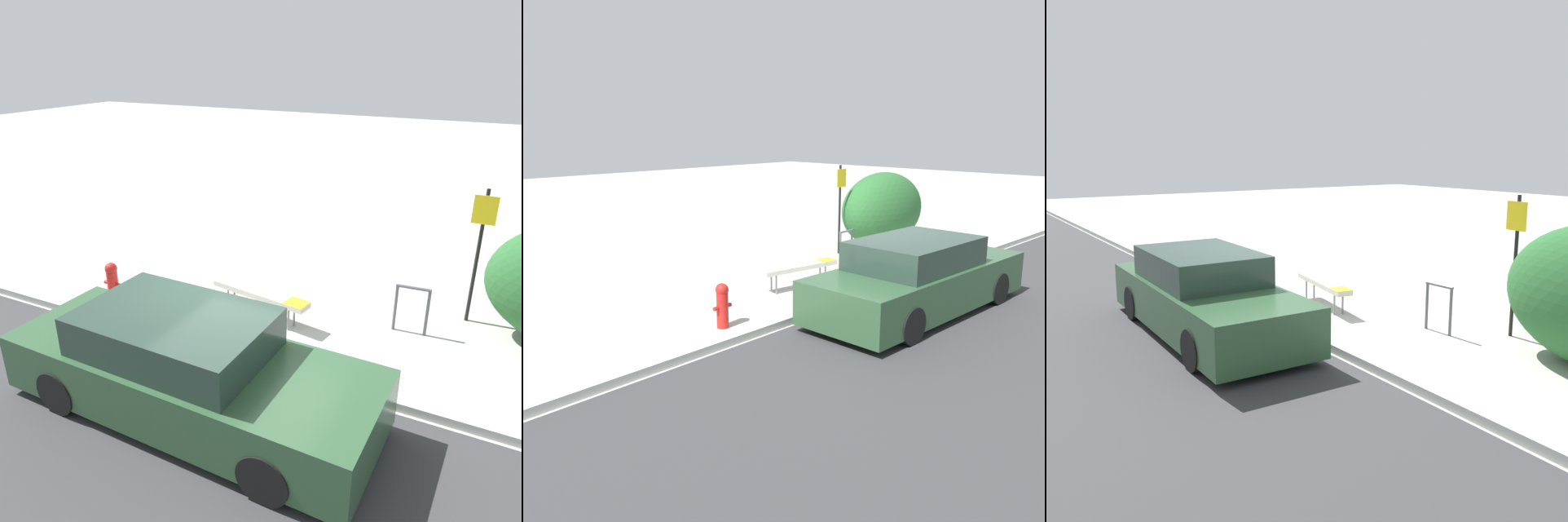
{
  "view_description": "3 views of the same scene",
  "coord_description": "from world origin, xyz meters",
  "views": [
    {
      "loc": [
        3.12,
        -5.57,
        4.29
      ],
      "look_at": [
        -0.62,
        1.8,
        0.84
      ],
      "focal_mm": 35.0,
      "sensor_mm": 36.0,
      "label": 1
    },
    {
      "loc": [
        -8.99,
        -6.45,
        3.31
      ],
      "look_at": [
        -0.74,
        1.44,
        0.62
      ],
      "focal_mm": 40.0,
      "sensor_mm": 36.0,
      "label": 2
    },
    {
      "loc": [
        8.57,
        -4.96,
        3.0
      ],
      "look_at": [
        -0.87,
        1.26,
        0.82
      ],
      "focal_mm": 40.0,
      "sensor_mm": 36.0,
      "label": 3
    }
  ],
  "objects": [
    {
      "name": "bench",
      "position": [
        -0.39,
        1.34,
        0.44
      ],
      "size": [
        1.86,
        0.61,
        0.51
      ],
      "rotation": [
        0.0,
        0.0,
        -0.17
      ],
      "color": "gray",
      "rests_on": "ground_plane"
    },
    {
      "name": "curb",
      "position": [
        0.0,
        0.0,
        0.07
      ],
      "size": [
        60.0,
        0.2,
        0.13
      ],
      "color": "#B7B7B2",
      "rests_on": "ground_plane"
    },
    {
      "name": "parked_car_near",
      "position": [
        -0.09,
        -1.26,
        0.63
      ],
      "size": [
        4.78,
        1.84,
        1.37
      ],
      "rotation": [
        0.0,
        0.0,
        -0.02
      ],
      "color": "black",
      "rests_on": "ground_plane"
    },
    {
      "name": "ground_plane",
      "position": [
        0.0,
        0.0,
        0.0
      ],
      "size": [
        60.0,
        60.0,
        0.0
      ],
      "primitive_type": "plane",
      "color": "#ADAAA3"
    },
    {
      "name": "shrub_hedge",
      "position": [
        4.45,
        2.62,
        1.02
      ],
      "size": [
        3.0,
        1.66,
        2.04
      ],
      "color": "#28602D",
      "rests_on": "ground_plane"
    },
    {
      "name": "sign_post",
      "position": [
        2.8,
        2.82,
        1.38
      ],
      "size": [
        0.36,
        0.08,
        2.3
      ],
      "color": "black",
      "rests_on": "ground_plane"
    },
    {
      "name": "bike_rack",
      "position": [
        2.0,
        1.98,
        0.5
      ],
      "size": [
        0.55,
        0.09,
        0.83
      ],
      "rotation": [
        0.0,
        0.0,
        0.07
      ],
      "color": "#515156",
      "rests_on": "ground_plane"
    },
    {
      "name": "fire_hydrant",
      "position": [
        -3.05,
        0.65,
        0.41
      ],
      "size": [
        0.36,
        0.22,
        0.77
      ],
      "color": "red",
      "rests_on": "ground_plane"
    }
  ]
}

